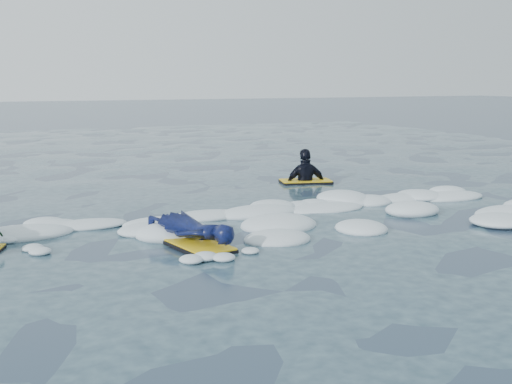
# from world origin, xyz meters

# --- Properties ---
(ground) EXTENTS (120.00, 120.00, 0.00)m
(ground) POSITION_xyz_m (0.00, 0.00, 0.00)
(ground) COLOR #172238
(ground) RESTS_ON ground
(foam_band) EXTENTS (12.00, 3.10, 0.30)m
(foam_band) POSITION_xyz_m (0.00, 1.03, 0.00)
(foam_band) COLOR silver
(foam_band) RESTS_ON ground
(prone_woman_unit) EXTENTS (1.04, 1.62, 0.39)m
(prone_woman_unit) POSITION_xyz_m (-0.26, 0.13, 0.20)
(prone_woman_unit) COLOR black
(prone_woman_unit) RESTS_ON ground
(waiting_rider_unit) EXTENTS (1.16, 0.81, 1.58)m
(waiting_rider_unit) POSITION_xyz_m (3.45, 4.00, -0.05)
(waiting_rider_unit) COLOR black
(waiting_rider_unit) RESTS_ON ground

